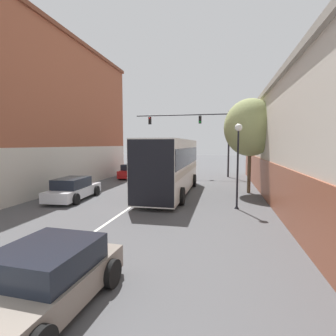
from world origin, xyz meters
TOP-DOWN VIEW (x-y plane):
  - lane_center_line at (0.00, 14.92)m, footprint 0.14×41.84m
  - building_left_brick at (-10.72, 16.07)m, footprint 8.84×21.92m
  - bus at (1.38, 15.61)m, footprint 2.78×10.43m
  - hatchback_foreground at (1.28, 2.60)m, footprint 2.29×3.92m
  - parked_car_left_near at (-4.00, 23.10)m, footprint 2.26×4.24m
  - parked_car_left_mid at (-4.13, 12.49)m, footprint 2.12×4.60m
  - parked_car_left_far at (-3.78, 30.41)m, footprint 2.18×4.56m
  - traffic_signal_gantry at (2.43, 25.83)m, footprint 9.96×0.36m
  - street_lamp at (5.61, 12.13)m, footprint 0.38×0.38m
  - street_tree_near at (6.66, 17.00)m, footprint 3.58×3.22m

SIDE VIEW (x-z plane):
  - lane_center_line at x=0.00m, z-range 0.00..0.01m
  - hatchback_foreground at x=1.28m, z-range -0.03..1.28m
  - parked_car_left_mid at x=-4.13m, z-range -0.03..1.32m
  - parked_car_left_near at x=-4.00m, z-range -0.04..1.37m
  - parked_car_left_far at x=-3.78m, z-range -0.04..1.40m
  - bus at x=1.38m, z-range 0.22..3.92m
  - street_lamp at x=5.61m, z-range 0.71..5.16m
  - street_tree_near at x=6.66m, z-range 1.28..7.78m
  - traffic_signal_gantry at x=2.43m, z-range 1.60..8.37m
  - building_left_brick at x=-10.72m, z-range 0.12..11.80m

